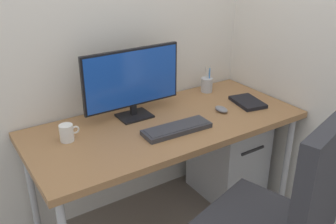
{
  "coord_description": "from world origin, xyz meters",
  "views": [
    {
      "loc": [
        -1.09,
        -1.69,
        1.72
      ],
      "look_at": [
        -0.04,
        -0.07,
        0.84
      ],
      "focal_mm": 40.34,
      "sensor_mm": 36.0,
      "label": 1
    }
  ],
  "objects": [
    {
      "name": "mouse",
      "position": [
        0.37,
        -0.07,
        0.76
      ],
      "size": [
        0.06,
        0.1,
        0.03
      ],
      "primitive_type": "ellipsoid",
      "rotation": [
        0.0,
        0.0,
        -0.0
      ],
      "color": "slate",
      "rests_on": "desk"
    },
    {
      "name": "monitor",
      "position": [
        -0.13,
        0.17,
        0.97
      ],
      "size": [
        0.62,
        0.16,
        0.42
      ],
      "color": "black",
      "rests_on": "desk"
    },
    {
      "name": "wall_side_right",
      "position": [
        0.85,
        -0.24,
        1.4
      ],
      "size": [
        0.04,
        2.36,
        2.8
      ],
      "primitive_type": "cube",
      "color": "silver",
      "rests_on": "ground_plane"
    },
    {
      "name": "pen_holder",
      "position": [
        0.5,
        0.26,
        0.8
      ],
      "size": [
        0.08,
        0.08,
        0.19
      ],
      "color": "#B2B5BA",
      "rests_on": "desk"
    },
    {
      "name": "keyboard",
      "position": [
        -0.02,
        -0.13,
        0.76
      ],
      "size": [
        0.4,
        0.15,
        0.03
      ],
      "color": "#333338",
      "rests_on": "desk"
    },
    {
      "name": "ground_plane",
      "position": [
        0.0,
        0.0,
        0.0
      ],
      "size": [
        8.0,
        8.0,
        0.0
      ],
      "primitive_type": "plane",
      "color": "slate"
    },
    {
      "name": "office_chair",
      "position": [
        0.07,
        -0.83,
        0.57
      ],
      "size": [
        0.62,
        0.63,
        1.1
      ],
      "color": "black",
      "rests_on": "ground_plane"
    },
    {
      "name": "desk",
      "position": [
        0.0,
        0.0,
        0.69
      ],
      "size": [
        1.64,
        0.73,
        0.74
      ],
      "color": "#996B42",
      "rests_on": "ground_plane"
    },
    {
      "name": "coffee_mug",
      "position": [
        -0.57,
        0.1,
        0.79
      ],
      "size": [
        0.11,
        0.07,
        0.09
      ],
      "color": "white",
      "rests_on": "desk"
    },
    {
      "name": "filing_cabinet",
      "position": [
        0.56,
        0.06,
        0.32
      ],
      "size": [
        0.4,
        0.47,
        0.65
      ],
      "color": "#B2B5BA",
      "rests_on": "ground_plane"
    },
    {
      "name": "notebook",
      "position": [
        0.59,
        -0.06,
        0.76
      ],
      "size": [
        0.2,
        0.26,
        0.02
      ],
      "primitive_type": "cube",
      "rotation": [
        0.0,
        0.0,
        -0.2
      ],
      "color": "black",
      "rests_on": "desk"
    }
  ]
}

